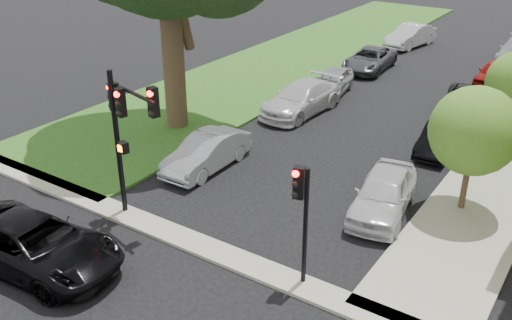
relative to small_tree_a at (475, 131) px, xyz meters
The scene contains 16 objects.
ground 11.47m from the small_tree_a, 124.14° to the right, with size 140.00×140.00×0.00m, color black.
grass_strip 21.47m from the small_tree_a, 135.66° to the left, with size 8.00×44.00×0.12m, color #1B5712.
sidewalk_cross 9.94m from the small_tree_a, 130.95° to the right, with size 60.00×1.00×0.12m, color #A5A284.
small_tree_a is the anchor object (origin of this frame).
traffic_signal_main 11.83m from the small_tree_a, 144.20° to the right, with size 2.59×0.78×5.30m.
traffic_signal_secondary 7.50m from the small_tree_a, 111.81° to the right, with size 0.52×0.42×3.82m.
car_cross_near 14.78m from the small_tree_a, 132.59° to the right, with size 2.65×5.75×1.60m, color black.
car_parked_0 3.73m from the small_tree_a, 142.52° to the right, with size 1.84×4.58×1.56m, color silver.
car_parked_1 5.66m from the small_tree_a, 116.74° to the left, with size 1.34×3.85×1.27m, color black.
car_parked_2 10.39m from the small_tree_a, 104.96° to the left, with size 2.27×4.93×1.37m, color black.
car_parked_3 16.28m from the small_tree_a, 99.39° to the left, with size 1.62×4.03×1.37m, color maroon.
car_parked_5 10.35m from the small_tree_a, 165.69° to the right, with size 1.55×4.44×1.46m, color #999BA0.
car_parked_6 11.37m from the small_tree_a, 151.31° to the left, with size 2.20×5.41×1.57m, color silver.
car_parked_7 13.49m from the small_tree_a, 137.52° to the left, with size 1.66×4.12×1.40m, color #999BA0.
car_parked_8 17.72m from the small_tree_a, 124.53° to the left, with size 2.32×5.02×1.40m, color #3F4247.
car_parked_9 23.94m from the small_tree_a, 114.60° to the left, with size 1.67×4.78×1.57m, color silver.
Camera 1 is at (9.99, -9.90, 10.62)m, focal length 40.00 mm.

